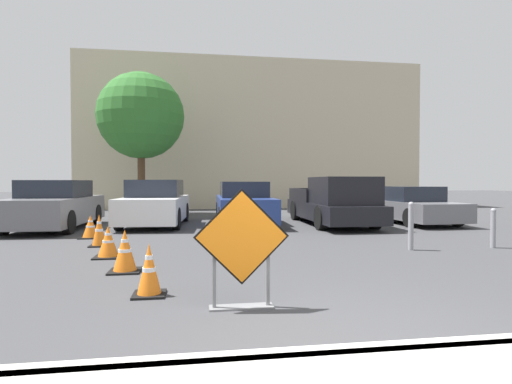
% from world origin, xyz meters
% --- Properties ---
extents(ground_plane, '(96.00, 96.00, 0.00)m').
position_xyz_m(ground_plane, '(0.00, 10.00, 0.00)').
color(ground_plane, '#3D3D3F').
extents(curb_lip, '(27.70, 0.20, 0.14)m').
position_xyz_m(curb_lip, '(0.00, 0.00, 0.07)').
color(curb_lip, beige).
rests_on(curb_lip, ground_plane).
extents(road_closed_sign, '(1.09, 0.20, 1.38)m').
position_xyz_m(road_closed_sign, '(-0.86, 1.52, 0.72)').
color(road_closed_sign, black).
rests_on(road_closed_sign, ground_plane).
extents(traffic_cone_nearest, '(0.41, 0.41, 0.67)m').
position_xyz_m(traffic_cone_nearest, '(-1.97, 2.23, 0.32)').
color(traffic_cone_nearest, black).
rests_on(traffic_cone_nearest, ground_plane).
extents(traffic_cone_second, '(0.50, 0.50, 0.68)m').
position_xyz_m(traffic_cone_second, '(-2.51, 3.66, 0.33)').
color(traffic_cone_second, black).
rests_on(traffic_cone_second, ground_plane).
extents(traffic_cone_third, '(0.51, 0.51, 0.61)m').
position_xyz_m(traffic_cone_third, '(-3.05, 4.97, 0.30)').
color(traffic_cone_third, black).
rests_on(traffic_cone_third, ground_plane).
extents(traffic_cone_fourth, '(0.41, 0.41, 0.73)m').
position_xyz_m(traffic_cone_fourth, '(-3.55, 6.40, 0.35)').
color(traffic_cone_fourth, black).
rests_on(traffic_cone_fourth, ground_plane).
extents(traffic_cone_fifth, '(0.52, 0.52, 0.59)m').
position_xyz_m(traffic_cone_fifth, '(-4.09, 7.80, 0.28)').
color(traffic_cone_fifth, black).
rests_on(traffic_cone_fifth, ground_plane).
extents(parked_car_nearest, '(2.00, 4.42, 1.50)m').
position_xyz_m(parked_car_nearest, '(-5.70, 10.07, 0.70)').
color(parked_car_nearest, slate).
rests_on(parked_car_nearest, ground_plane).
extents(parked_car_second, '(2.13, 4.35, 1.52)m').
position_xyz_m(parked_car_second, '(-2.74, 10.63, 0.70)').
color(parked_car_second, white).
rests_on(parked_car_second, ground_plane).
extents(parked_car_third, '(1.89, 4.67, 1.46)m').
position_xyz_m(parked_car_third, '(0.22, 10.68, 0.68)').
color(parked_car_third, navy).
rests_on(parked_car_third, ground_plane).
extents(pickup_truck, '(1.97, 5.38, 1.60)m').
position_xyz_m(pickup_truck, '(3.18, 9.83, 0.72)').
color(pickup_truck, black).
rests_on(pickup_truck, ground_plane).
extents(parked_car_fourth, '(1.95, 4.33, 1.29)m').
position_xyz_m(parked_car_fourth, '(6.14, 10.21, 0.60)').
color(parked_car_fourth, slate).
rests_on(parked_car_fourth, ground_plane).
extents(bollard_nearest, '(0.12, 0.12, 1.03)m').
position_xyz_m(bollard_nearest, '(3.14, 4.91, 0.54)').
color(bollard_nearest, gray).
rests_on(bollard_nearest, ground_plane).
extents(bollard_second, '(0.12, 0.12, 0.88)m').
position_xyz_m(bollard_second, '(5.07, 4.91, 0.46)').
color(bollard_second, gray).
rests_on(bollard_second, ground_plane).
extents(building_facade_backdrop, '(19.01, 5.00, 8.21)m').
position_xyz_m(building_facade_backdrop, '(1.82, 20.95, 4.11)').
color(building_facade_backdrop, beige).
rests_on(building_facade_backdrop, ground_plane).
extents(street_tree_behind_lot, '(3.71, 3.71, 6.17)m').
position_xyz_m(street_tree_behind_lot, '(-3.77, 14.94, 4.30)').
color(street_tree_behind_lot, '#513823').
rests_on(street_tree_behind_lot, ground_plane).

